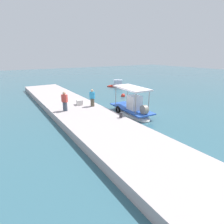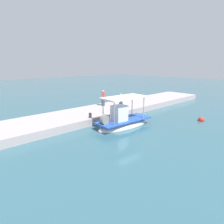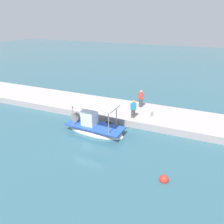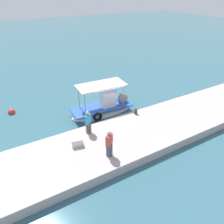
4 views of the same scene
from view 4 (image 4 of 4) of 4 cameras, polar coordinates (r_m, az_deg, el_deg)
The scene contains 8 objects.
ground_plane at distance 18.52m, azimuth -2.04°, elevation 0.06°, with size 120.00×120.00×0.00m, color #346170.
dock_quay at distance 15.27m, azimuth 5.78°, elevation -6.05°, with size 36.00×4.67×0.62m, color #B5A6A7.
main_fishing_boat at distance 18.14m, azimuth -2.40°, elevation 1.02°, with size 5.24×2.15×2.90m.
fisherman_near_bollard at distance 12.67m, azimuth -0.72°, elevation -8.46°, with size 0.54×0.53×1.71m.
fisherman_by_crate at distance 14.63m, azimuth -6.17°, elevation -2.89°, with size 0.51×0.51×1.62m.
mooring_bollard at distance 17.01m, azimuth 6.18°, elevation 0.16°, with size 0.24×0.24×0.41m, color #2D2D33.
cargo_crate at distance 13.93m, azimuth -9.07°, elevation -7.53°, with size 0.69×0.55×0.49m, color silver.
marker_buoy at distance 20.06m, azimuth -24.55°, elevation -0.01°, with size 0.56×0.56×0.56m.
Camera 4 is at (-7.48, -14.13, 9.34)m, focal length 35.35 mm.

